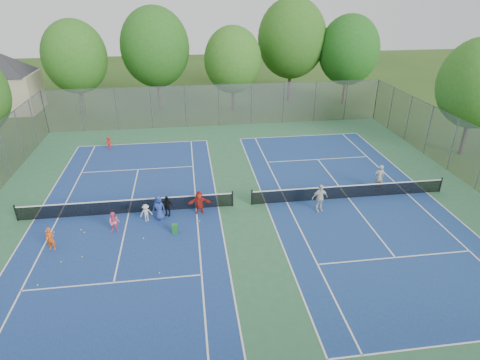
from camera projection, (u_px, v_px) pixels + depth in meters
name	position (u px, v px, depth m)	size (l,w,h in m)	color
ground	(242.00, 205.00, 25.30)	(120.00, 120.00, 0.00)	#2B4B17
court_pad	(242.00, 205.00, 25.30)	(32.00, 32.00, 0.01)	#2F6440
court_left	(129.00, 213.00, 24.44)	(10.97, 23.77, 0.01)	navy
court_right	(348.00, 198.00, 26.16)	(10.97, 23.77, 0.01)	navy
net_left	(128.00, 207.00, 24.25)	(12.87, 0.10, 0.91)	black
net_right	(349.00, 192.00, 25.96)	(12.87, 0.10, 0.91)	black
fence_north	(219.00, 105.00, 38.64)	(32.00, 0.10, 4.00)	gray
house	(3.00, 72.00, 42.07)	(11.03, 11.03, 7.30)	#B7A88C
tree_nw	(75.00, 57.00, 40.53)	(6.40, 6.40, 9.58)	#443326
tree_nl	(155.00, 47.00, 42.11)	(7.20, 7.20, 10.69)	#443326
tree_nc	(233.00, 60.00, 41.83)	(6.00, 6.00, 8.85)	#443326
tree_nr	(292.00, 39.00, 44.62)	(7.60, 7.60, 11.42)	#443326
tree_ne	(349.00, 50.00, 44.05)	(6.60, 6.60, 9.77)	#443326
tree_side_e	(478.00, 84.00, 30.43)	(6.00, 6.00, 9.20)	#443326
ball_crate	(126.00, 205.00, 24.99)	(0.36, 0.36, 0.31)	blue
ball_hopper	(175.00, 229.00, 22.37)	(0.29, 0.29, 0.58)	#23802E
student_a	(50.00, 239.00, 20.84)	(0.48, 0.32, 1.32)	#E25415
student_b	(114.00, 222.00, 22.34)	(0.62, 0.48, 1.27)	#F9618A
student_c	(146.00, 213.00, 23.41)	(0.72, 0.41, 1.11)	beige
student_d	(167.00, 206.00, 23.91)	(0.77, 0.32, 1.32)	black
student_e	(159.00, 208.00, 23.48)	(0.77, 0.50, 1.57)	navy
student_f	(199.00, 203.00, 24.11)	(1.38, 0.44, 1.49)	red
child_far_baseline	(109.00, 143.00, 33.70)	(0.70, 0.40, 1.08)	red
instructor	(379.00, 177.00, 26.88)	(0.66, 0.43, 1.81)	#949497
teen_court_b	(320.00, 198.00, 24.33)	(1.05, 0.44, 1.78)	silver
tennis_ball_0	(82.00, 257.00, 20.47)	(0.07, 0.07, 0.07)	yellow
tennis_ball_1	(144.00, 280.00, 18.88)	(0.07, 0.07, 0.07)	#C3EF37
tennis_ball_2	(49.00, 235.00, 22.25)	(0.07, 0.07, 0.07)	gold
tennis_ball_3	(61.00, 262.00, 20.10)	(0.07, 0.07, 0.07)	#C3DA32
tennis_ball_4	(159.00, 273.00, 19.32)	(0.07, 0.07, 0.07)	gold
tennis_ball_5	(81.00, 230.00, 22.73)	(0.07, 0.07, 0.07)	#E6F238
tennis_ball_6	(54.00, 232.00, 22.50)	(0.07, 0.07, 0.07)	#CDDF34
tennis_ball_7	(84.00, 233.00, 22.47)	(0.07, 0.07, 0.07)	#E0F238
tennis_ball_8	(143.00, 239.00, 21.95)	(0.07, 0.07, 0.07)	#EDF438
tennis_ball_9	(46.00, 232.00, 22.56)	(0.07, 0.07, 0.07)	#B9D732
tennis_ball_10	(38.00, 285.00, 18.56)	(0.07, 0.07, 0.07)	#E5F037
tennis_ball_11	(200.00, 221.00, 23.58)	(0.07, 0.07, 0.07)	yellow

